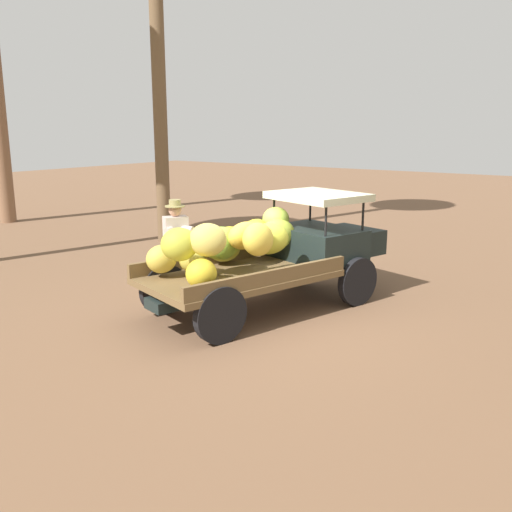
% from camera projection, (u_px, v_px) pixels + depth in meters
% --- Properties ---
extents(ground_plane, '(60.00, 60.00, 0.00)m').
position_uv_depth(ground_plane, '(265.00, 313.00, 9.12)').
color(ground_plane, brown).
extents(truck, '(4.66, 2.77, 1.85)m').
position_uv_depth(truck, '(269.00, 250.00, 9.23)').
color(truck, black).
rests_on(truck, ground).
extents(farmer, '(0.58, 0.55, 1.75)m').
position_uv_depth(farmer, '(176.00, 243.00, 9.66)').
color(farmer, olive).
rests_on(farmer, ground).
extents(loose_banana_bunch, '(0.49, 0.66, 0.38)m').
position_uv_depth(loose_banana_bunch, '(162.00, 278.00, 10.50)').
color(loose_banana_bunch, gold).
rests_on(loose_banana_bunch, ground).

